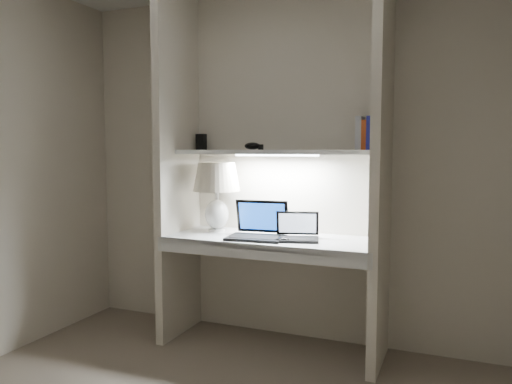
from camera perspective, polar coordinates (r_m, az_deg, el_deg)
The scene contains 17 objects.
back_wall at distance 3.62m, azimuth 3.29°, elevation 3.03°, with size 3.20×0.01×2.50m, color beige.
alcove_panel_left at distance 3.69m, azimuth -8.94°, elevation 3.01°, with size 0.06×0.55×2.50m, color beige.
alcove_panel_right at distance 3.18m, azimuth 14.16°, elevation 2.62°, with size 0.06×0.55×2.50m, color beige.
desk at distance 3.42m, azimuth 1.73°, elevation -5.51°, with size 1.40×0.55×0.04m, color white.
desk_apron at distance 3.19m, azimuth 0.08°, elevation -6.83°, with size 1.46×0.03×0.10m, color silver.
shelf at distance 3.45m, azimuth 2.32°, elevation 4.60°, with size 1.40×0.36×0.03m, color silver.
strip_light at distance 3.45m, azimuth 2.31°, elevation 4.23°, with size 0.60×0.04×0.01m, color white.
table_lamp at distance 3.62m, azimuth -4.51°, elevation 0.80°, with size 0.34×0.34×0.50m.
laptop_main at distance 3.39m, azimuth 0.26°, elevation -4.31°, with size 0.40×0.35×0.25m.
laptop_netbook at distance 3.33m, azimuth 4.70°, elevation -4.73°, with size 0.34×0.32×0.18m.
speaker at distance 3.63m, azimuth 2.32°, elevation -3.41°, with size 0.11×0.07×0.15m, color silver.
mouse at distance 3.25m, azimuth 3.22°, elevation -5.43°, with size 0.09×0.06×0.03m, color black.
cable_coil at distance 3.38m, azimuth 6.08°, elevation -5.23°, with size 0.10×0.10×0.01m, color black.
sticky_note at distance 3.68m, azimuth -4.90°, elevation -4.45°, with size 0.06×0.06×0.00m, color #DEF132.
book_row at distance 3.34m, azimuth 13.17°, elevation 6.47°, with size 0.21×0.14×0.22m.
shelf_box at distance 3.81m, azimuth -6.28°, elevation 5.72°, with size 0.07×0.05×0.12m, color black.
shelf_gadget at distance 3.50m, azimuth -0.41°, elevation 5.28°, with size 0.12×0.08×0.05m, color black.
Camera 1 is at (1.18, -1.92, 1.37)m, focal length 35.00 mm.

